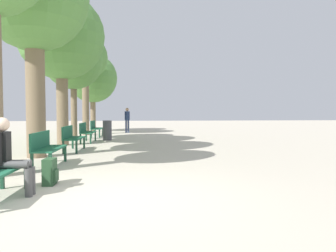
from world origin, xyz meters
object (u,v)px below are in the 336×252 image
(bench_row_3, at_px, (86,131))
(tree_row_5, at_px, (93,78))
(tree_row_3, at_px, (73,60))
(bench_row_1, at_px, (46,146))
(bench_row_2, at_px, (72,136))
(person_seated, at_px, (10,154))
(tree_row_2, at_px, (61,38))
(tree_row_4, at_px, (85,59))
(bench_row_4, at_px, (95,127))
(pedestrian_near, at_px, (127,119))
(backpack, at_px, (50,172))
(trash_bin, at_px, (107,130))

(bench_row_3, bearing_deg, tree_row_5, 95.53)
(bench_row_3, distance_m, tree_row_3, 3.47)
(bench_row_1, bearing_deg, bench_row_2, 90.00)
(person_seated, bearing_deg, tree_row_2, 96.97)
(bench_row_2, height_order, tree_row_3, tree_row_3)
(tree_row_2, relative_size, person_seated, 4.71)
(tree_row_4, bearing_deg, bench_row_4, -64.32)
(pedestrian_near, bearing_deg, backpack, -93.71)
(bench_row_2, distance_m, trash_bin, 4.12)
(bench_row_1, xyz_separation_m, trash_bin, (0.81, 7.11, -0.04))
(bench_row_2, xyz_separation_m, trash_bin, (0.81, 4.04, -0.04))
(tree_row_5, relative_size, person_seated, 4.04)
(tree_row_4, bearing_deg, tree_row_2, -90.00)
(pedestrian_near, distance_m, trash_bin, 5.13)
(bench_row_1, xyz_separation_m, tree_row_2, (-0.73, 4.99, 3.72))
(bench_row_4, xyz_separation_m, tree_row_2, (-0.73, -4.20, 3.72))
(bench_row_2, xyz_separation_m, tree_row_5, (-0.73, 10.58, 2.98))
(bench_row_1, height_order, bench_row_3, same)
(bench_row_1, height_order, trash_bin, trash_bin)
(trash_bin, bearing_deg, tree_row_2, -126.07)
(pedestrian_near, bearing_deg, bench_row_4, -117.66)
(tree_row_5, bearing_deg, trash_bin, -76.74)
(bench_row_2, height_order, tree_row_5, tree_row_5)
(tree_row_5, bearing_deg, pedestrian_near, -32.84)
(tree_row_3, height_order, tree_row_5, tree_row_5)
(tree_row_3, height_order, person_seated, tree_row_3)
(backpack, distance_m, trash_bin, 9.18)
(tree_row_5, height_order, person_seated, tree_row_5)
(bench_row_4, distance_m, tree_row_3, 3.77)
(tree_row_4, bearing_deg, bench_row_2, -84.56)
(bench_row_1, xyz_separation_m, bench_row_2, (0.00, 3.06, 0.00))
(bench_row_2, relative_size, bench_row_3, 1.00)
(tree_row_2, distance_m, backpack, 8.22)
(bench_row_3, distance_m, person_seated, 8.98)
(bench_row_2, xyz_separation_m, pedestrian_near, (1.56, 9.10, 0.39))
(backpack, relative_size, trash_bin, 0.53)
(bench_row_2, distance_m, pedestrian_near, 9.24)
(bench_row_3, relative_size, person_seated, 1.23)
(tree_row_4, bearing_deg, bench_row_1, -86.11)
(tree_row_4, relative_size, tree_row_5, 1.11)
(bench_row_4, distance_m, tree_row_4, 4.15)
(bench_row_3, bearing_deg, bench_row_1, -90.00)
(bench_row_4, height_order, tree_row_4, tree_row_4)
(bench_row_2, bearing_deg, tree_row_2, 110.67)
(bench_row_2, xyz_separation_m, backpack, (0.63, -5.14, -0.26))
(bench_row_3, height_order, tree_row_4, tree_row_4)
(tree_row_3, bearing_deg, tree_row_4, 90.00)
(bench_row_1, bearing_deg, tree_row_3, 95.69)
(bench_row_1, relative_size, bench_row_2, 1.00)
(bench_row_2, xyz_separation_m, tree_row_3, (-0.73, 4.24, 3.19))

